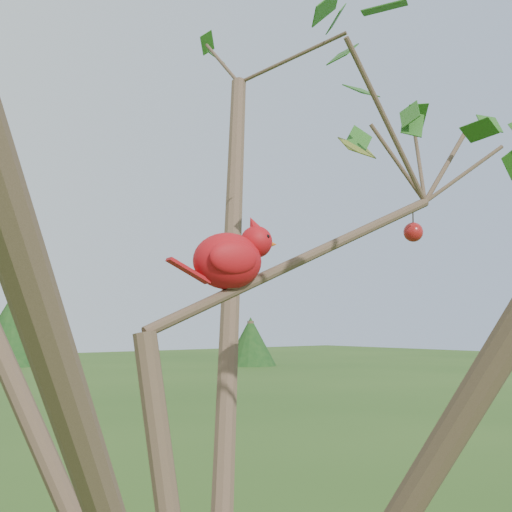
# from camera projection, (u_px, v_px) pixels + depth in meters

# --- Properties ---
(crabapple_tree) EXTENTS (2.35, 2.05, 2.95)m
(crabapple_tree) POSITION_uv_depth(u_px,v_px,m) (238.00, 211.00, 1.01)
(crabapple_tree) COLOR #463526
(crabapple_tree) RESTS_ON ground
(cardinal) EXTENTS (0.19, 0.11, 0.13)m
(cardinal) POSITION_uv_depth(u_px,v_px,m) (231.00, 258.00, 1.13)
(cardinal) COLOR red
(cardinal) RESTS_ON ground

